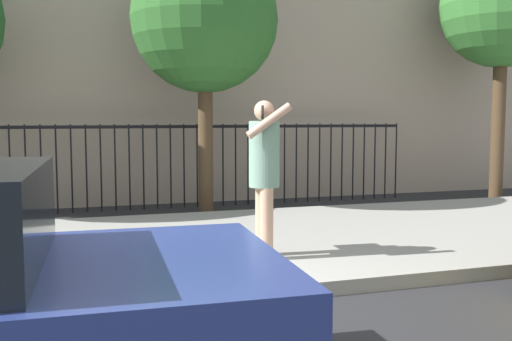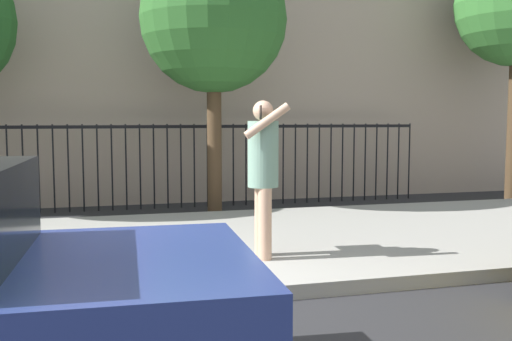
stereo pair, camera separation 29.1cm
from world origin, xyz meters
TOP-DOWN VIEW (x-y plane):
  - ground_plane at (0.00, 0.00)m, footprint 60.00×60.00m
  - sidewalk at (0.00, 2.20)m, footprint 28.00×4.40m
  - iron_fence at (0.00, 5.90)m, footprint 12.03×0.04m
  - pedestrian_on_phone at (1.42, 1.12)m, footprint 0.51×0.66m
  - street_tree_near at (1.61, 4.93)m, footprint 2.53×2.53m

SIDE VIEW (x-z plane):
  - ground_plane at x=0.00m, z-range 0.00..0.00m
  - sidewalk at x=0.00m, z-range 0.00..0.15m
  - iron_fence at x=0.00m, z-range 0.22..1.82m
  - pedestrian_on_phone at x=1.42m, z-range 0.29..2.04m
  - street_tree_near at x=1.61m, z-range 1.05..5.72m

